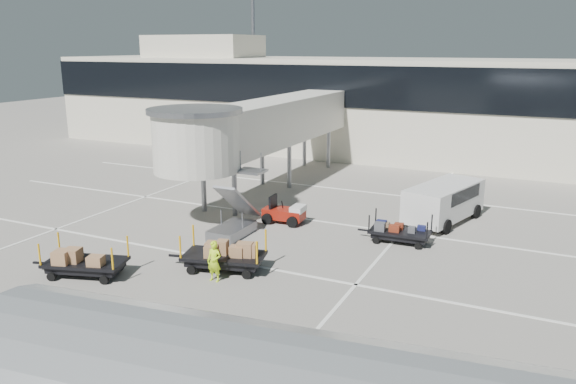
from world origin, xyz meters
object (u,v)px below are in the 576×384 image
Objects in this scene: suitcase_cart at (401,233)px; baggage_tug at (285,213)px; box_cart_near at (221,256)px; belt_loader at (221,146)px; minivan at (445,199)px; ground_worker at (214,261)px; box_cart_far at (86,262)px.

baggage_tug is at bearing 174.18° from suitcase_cart.
belt_loader is at bearing 107.83° from box_cart_near.
minivan reaches higher than baggage_tug.
belt_loader reaches higher than box_cart_near.
ground_worker reaches higher than baggage_tug.
baggage_tug is at bearing 94.26° from ground_worker.
baggage_tug is 0.56× the size of box_cart_far.
belt_loader is at bearing 120.19° from ground_worker.
box_cart_far is at bearing -114.38° from minivan.
minivan reaches higher than box_cart_far.
box_cart_near is at bearing 14.82° from box_cart_far.
baggage_tug is at bearing -136.36° from minivan.
minivan is 23.71m from belt_loader.
box_cart_far is at bearing -162.29° from box_cart_near.
box_cart_near reaches higher than box_cart_far.
suitcase_cart is 8.81m from box_cart_near.
box_cart_far is 0.70× the size of minivan.
suitcase_cart is 0.86× the size of belt_loader.
box_cart_far reaches higher than suitcase_cart.
suitcase_cart is at bearing 52.99° from ground_worker.
ground_worker is at bearing -53.32° from belt_loader.
box_cart_near is 13.02m from minivan.
ground_worker is 0.29× the size of minivan.
minivan is at bearing 24.79° from baggage_tug.
box_cart_near is (0.40, -6.97, 0.09)m from baggage_tug.
box_cart_far reaches higher than baggage_tug.
suitcase_cart is at bearing 34.23° from box_cart_near.
box_cart_near is 26.06m from belt_loader.
belt_loader is (-20.87, 11.24, -0.49)m from minivan.
ground_worker is (0.76, -8.01, 0.31)m from baggage_tug.
baggage_tug is 6.28m from suitcase_cart.
ground_worker is at bearing -87.36° from baggage_tug.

